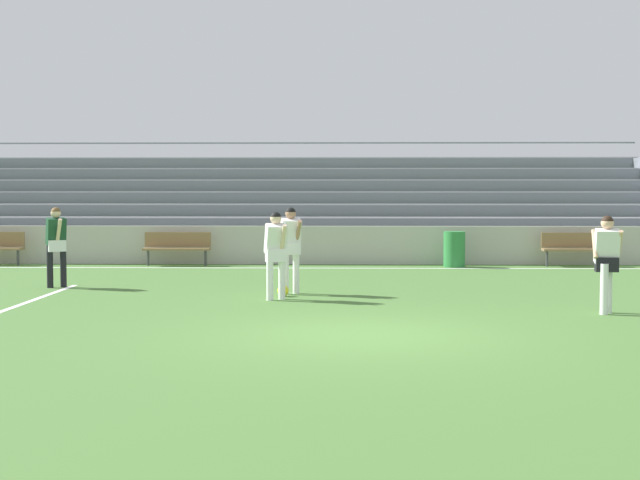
% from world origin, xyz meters
% --- Properties ---
extents(ground_plane, '(160.00, 160.00, 0.00)m').
position_xyz_m(ground_plane, '(0.00, 0.00, 0.00)').
color(ground_plane, '#477033').
extents(field_line_sideline, '(44.00, 0.12, 0.01)m').
position_xyz_m(field_line_sideline, '(0.00, 10.74, 0.00)').
color(field_line_sideline, white).
rests_on(field_line_sideline, ground).
extents(field_line_penalty_mark, '(0.12, 4.40, 0.01)m').
position_xyz_m(field_line_penalty_mark, '(-6.01, 4.23, 0.00)').
color(field_line_penalty_mark, white).
rests_on(field_line_penalty_mark, ground).
extents(sideline_wall, '(48.00, 0.16, 1.05)m').
position_xyz_m(sideline_wall, '(0.00, 12.03, 0.53)').
color(sideline_wall, '#BCB7AD').
rests_on(sideline_wall, ground).
extents(bleacher_stand, '(26.45, 5.61, 3.72)m').
position_xyz_m(bleacher_stand, '(-3.36, 15.94, 1.65)').
color(bleacher_stand, '#B2B2B7').
rests_on(bleacher_stand, ground).
extents(bench_far_left, '(1.80, 0.40, 0.90)m').
position_xyz_m(bench_far_left, '(-4.74, 11.50, 0.55)').
color(bench_far_left, olive).
rests_on(bench_far_left, ground).
extents(bench_centre_sideline, '(1.80, 0.40, 0.90)m').
position_xyz_m(bench_centre_sideline, '(6.00, 11.50, 0.55)').
color(bench_centre_sideline, olive).
rests_on(bench_centre_sideline, ground).
extents(trash_bin, '(0.57, 0.57, 0.95)m').
position_xyz_m(trash_bin, '(2.71, 11.20, 0.47)').
color(trash_bin, '#2D7F3D').
rests_on(trash_bin, ground).
extents(player_white_pressing_high, '(0.48, 0.60, 1.71)m').
position_xyz_m(player_white_pressing_high, '(-1.28, 4.93, 1.02)').
color(player_white_pressing_high, white).
rests_on(player_white_pressing_high, ground).
extents(player_white_deep_cover, '(0.48, 0.58, 1.64)m').
position_xyz_m(player_white_deep_cover, '(-1.50, 3.98, 0.97)').
color(player_white_deep_cover, white).
rests_on(player_white_deep_cover, ground).
extents(player_white_challenging, '(0.49, 0.44, 1.63)m').
position_xyz_m(player_white_challenging, '(4.10, 2.25, 0.96)').
color(player_white_challenging, white).
rests_on(player_white_challenging, ground).
extents(player_dark_on_ball, '(0.49, 0.64, 1.69)m').
position_xyz_m(player_dark_on_ball, '(-6.26, 5.98, 1.01)').
color(player_dark_on_ball, black).
rests_on(player_dark_on_ball, ground).
extents(soccer_ball, '(0.22, 0.22, 0.22)m').
position_xyz_m(soccer_ball, '(-1.41, 4.51, 0.11)').
color(soccer_ball, yellow).
rests_on(soccer_ball, ground).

